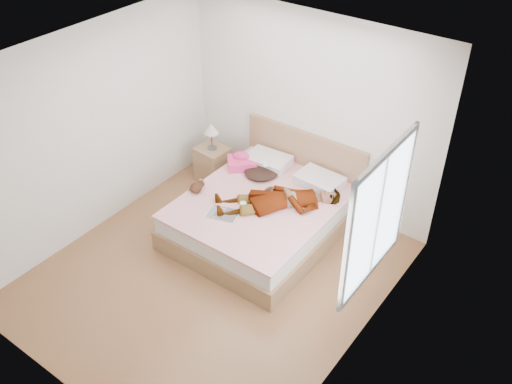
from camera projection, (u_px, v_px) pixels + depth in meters
ground at (213, 274)px, 6.69m from camera, size 4.00×4.00×0.00m
woman at (279, 197)px, 6.89m from camera, size 1.52×1.51×0.21m
hair at (263, 169)px, 7.50m from camera, size 0.60×0.67×0.09m
phone at (265, 164)px, 7.35m from camera, size 0.10×0.10×0.05m
room_shell at (378, 217)px, 5.15m from camera, size 4.00×4.00×4.00m
bed at (265, 212)px, 7.20m from camera, size 1.80×2.08×1.00m
towel at (242, 161)px, 7.59m from camera, size 0.48×0.48×0.20m
magazine at (223, 214)px, 6.78m from camera, size 0.44×0.36×0.02m
coffee_mug at (243, 206)px, 6.85m from camera, size 0.13×0.10×0.09m
plush_toy at (197, 187)px, 7.14m from camera, size 0.15×0.23×0.13m
nightstand at (213, 161)px, 8.12m from camera, size 0.46×0.41×0.92m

